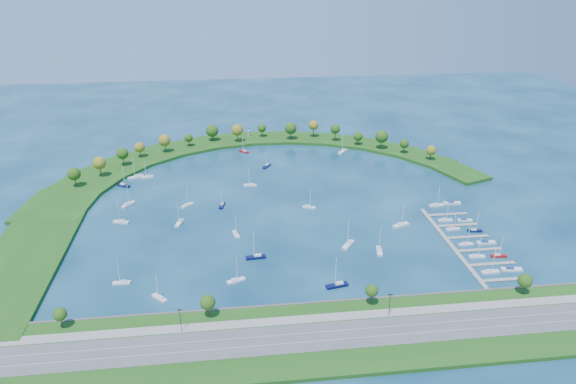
{
  "coord_description": "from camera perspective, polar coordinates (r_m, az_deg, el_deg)",
  "views": [
    {
      "loc": [
        -30.34,
        -282.66,
        130.64
      ],
      "look_at": [
        5.0,
        5.0,
        4.0
      ],
      "focal_mm": 33.59,
      "sensor_mm": 36.0,
      "label": 1
    }
  ],
  "objects": [
    {
      "name": "harbor_tower",
      "position": [
        423.62,
        -4.16,
        6.2
      ],
      "size": [
        2.6,
        2.6,
        4.61
      ],
      "color": "gray",
      "rests_on": "breakwater"
    },
    {
      "name": "dock_system",
      "position": [
        281.93,
        18.21,
        -5.22
      ],
      "size": [
        24.28,
        82.0,
        1.6
      ],
      "color": "gray",
      "rests_on": "ground"
    },
    {
      "name": "moored_boat_10",
      "position": [
        256.43,
        -3.42,
        -6.82
      ],
      "size": [
        9.63,
        3.48,
        13.87
      ],
      "rotation": [
        0.0,
        0.0,
        3.23
      ],
      "color": "#090D3B",
      "rests_on": "ground"
    },
    {
      "name": "docked_boat_0",
      "position": [
        261.33,
        20.63,
        -7.85
      ],
      "size": [
        8.26,
        2.6,
        12.02
      ],
      "rotation": [
        0.0,
        0.0,
        0.04
      ],
      "color": "white",
      "rests_on": "ground"
    },
    {
      "name": "ground",
      "position": [
        312.87,
        -0.8,
        -1.08
      ],
      "size": [
        700.0,
        700.0,
        0.0
      ],
      "primitive_type": "plane",
      "color": "#072942",
      "rests_on": "ground"
    },
    {
      "name": "docked_boat_4",
      "position": [
        281.14,
        18.34,
        -5.2
      ],
      "size": [
        7.47,
        2.39,
        10.86
      ],
      "rotation": [
        0.0,
        0.0,
        0.04
      ],
      "color": "white",
      "rests_on": "ground"
    },
    {
      "name": "moored_boat_15",
      "position": [
        335.48,
        -4.01,
        0.79
      ],
      "size": [
        8.34,
        3.58,
        11.87
      ],
      "rotation": [
        0.0,
        0.0,
        2.97
      ],
      "color": "white",
      "rests_on": "ground"
    },
    {
      "name": "moored_boat_6",
      "position": [
        360.32,
        -15.78,
        1.59
      ],
      "size": [
        10.23,
        7.54,
        14.94
      ],
      "rotation": [
        0.0,
        0.0,
        3.66
      ],
      "color": "white",
      "rests_on": "ground"
    },
    {
      "name": "moored_boat_21",
      "position": [
        394.78,
        -4.69,
        4.34
      ],
      "size": [
        7.42,
        7.08,
        11.78
      ],
      "rotation": [
        0.0,
        0.0,
        2.4
      ],
      "color": "maroon",
      "rests_on": "ground"
    },
    {
      "name": "breakwater",
      "position": [
        356.2,
        -9.1,
        1.95
      ],
      "size": [
        286.74,
        247.64,
        2.0
      ],
      "color": "#1C4A13",
      "rests_on": "ground"
    },
    {
      "name": "moored_boat_16",
      "position": [
        305.62,
        2.25,
        -1.54
      ],
      "size": [
        7.62,
        4.63,
        10.85
      ],
      "rotation": [
        0.0,
        0.0,
        5.91
      ],
      "color": "white",
      "rests_on": "ground"
    },
    {
      "name": "docked_boat_1",
      "position": [
        266.82,
        22.56,
        -7.55
      ],
      "size": [
        9.61,
        3.75,
        1.91
      ],
      "rotation": [
        0.0,
        0.0,
        -0.12
      ],
      "color": "white",
      "rests_on": "ground"
    },
    {
      "name": "docked_boat_9",
      "position": [
        305.8,
        18.19,
        -2.84
      ],
      "size": [
        8.09,
        3.5,
        1.6
      ],
      "rotation": [
        0.0,
        0.0,
        -0.17
      ],
      "color": "white",
      "rests_on": "ground"
    },
    {
      "name": "docked_boat_8",
      "position": [
        302.47,
        16.31,
        -2.82
      ],
      "size": [
        7.94,
        2.69,
        11.48
      ],
      "rotation": [
        0.0,
        0.0,
        -0.06
      ],
      "color": "white",
      "rests_on": "ground"
    },
    {
      "name": "moored_boat_1",
      "position": [
        239.95,
        -5.54,
        -9.25
      ],
      "size": [
        8.55,
        5.31,
        12.19
      ],
      "rotation": [
        0.0,
        0.0,
        0.39
      ],
      "color": "white",
      "rests_on": "ground"
    },
    {
      "name": "moored_boat_4",
      "position": [
        309.57,
        -7.0,
        -1.36
      ],
      "size": [
        3.84,
        8.18,
        11.6
      ],
      "rotation": [
        0.0,
        0.0,
        4.5
      ],
      "color": "#090D3B",
      "rests_on": "ground"
    },
    {
      "name": "moored_boat_9",
      "position": [
        365.7,
        -2.27,
        2.81
      ],
      "size": [
        6.62,
        8.51,
        12.59
      ],
      "rotation": [
        0.0,
        0.0,
        4.15
      ],
      "color": "#090D3B",
      "rests_on": "ground"
    },
    {
      "name": "docked_boat_7",
      "position": [
        295.87,
        19.16,
        -3.83
      ],
      "size": [
        7.71,
        3.1,
        11.02
      ],
      "rotation": [
        0.0,
        0.0,
        -0.14
      ],
      "color": "#090D3B",
      "rests_on": "ground"
    },
    {
      "name": "moored_boat_7",
      "position": [
        312.9,
        -10.61,
        -1.32
      ],
      "size": [
        7.38,
        7.31,
        11.93
      ],
      "rotation": [
        0.0,
        0.0,
        0.78
      ],
      "color": "white",
      "rests_on": "ground"
    },
    {
      "name": "moored_boat_14",
      "position": [
        358.75,
        -14.69,
        1.59
      ],
      "size": [
        8.16,
        4.41,
        11.55
      ],
      "rotation": [
        0.0,
        0.0,
        3.44
      ],
      "color": "white",
      "rests_on": "ground"
    },
    {
      "name": "moored_boat_2",
      "position": [
        264.65,
        9.65,
        -6.11
      ],
      "size": [
        4.1,
        9.11,
        12.95
      ],
      "rotation": [
        0.0,
        0.0,
        1.38
      ],
      "color": "white",
      "rests_on": "ground"
    },
    {
      "name": "docked_boat_2",
      "position": [
        271.8,
        19.36,
        -6.39
      ],
      "size": [
        7.76,
        2.62,
        11.23
      ],
      "rotation": [
        0.0,
        0.0,
        -0.06
      ],
      "color": "white",
      "rests_on": "ground"
    },
    {
      "name": "moored_boat_3",
      "position": [
        395.3,
        5.82,
        4.33
      ],
      "size": [
        8.73,
        9.79,
        15.12
      ],
      "rotation": [
        0.0,
        0.0,
        4.03
      ],
      "color": "white",
      "rests_on": "ground"
    },
    {
      "name": "docked_boat_5",
      "position": [
        285.82,
        20.22,
        -5.03
      ],
      "size": [
        9.42,
        2.85,
        1.91
      ],
      "rotation": [
        0.0,
        0.0,
        -0.03
      ],
      "color": "white",
      "rests_on": "ground"
    },
    {
      "name": "moored_boat_18",
      "position": [
        234.19,
        -13.45,
        -10.79
      ],
      "size": [
        7.01,
        7.23,
        11.57
      ],
      "rotation": [
        0.0,
        0.0,
        2.33
      ],
      "color": "white",
      "rests_on": "ground"
    },
    {
      "name": "docked_boat_11",
      "position": [
        324.25,
        16.96,
        -1.11
      ],
      "size": [
        9.92,
        3.52,
        1.98
      ],
      "rotation": [
        0.0,
        0.0,
        -0.08
      ],
      "color": "white",
      "rests_on": "ground"
    },
    {
      "name": "south_shoreline",
      "position": [
        207.99,
        3.04,
        -15.0
      ],
      "size": [
        420.0,
        43.1,
        11.6
      ],
      "color": "#1C4A13",
      "rests_on": "ground"
    },
    {
      "name": "moored_boat_17",
      "position": [
        236.58,
        5.23,
        -9.74
      ],
      "size": [
        10.16,
        4.69,
        14.42
      ],
      "rotation": [
        0.0,
        0.0,
        3.35
      ],
      "color": "#090D3B",
      "rests_on": "ground"
    },
    {
      "name": "moored_boat_13",
      "position": [
        267.98,
        6.4,
        -5.5
      ],
      "size": [
        7.96,
        9.41,
        14.26
      ],
      "rotation": [
        0.0,
        0.0,
        4.07
      ],
      "color": "white",
      "rests_on": "ground"
    },
    {
      "name": "moored_boat_12",
      "position": [
        293.23,
        -11.42,
        -3.16
      ],
      "size": [
        4.7,
        8.98,
        12.71
      ],
      "rotation": [
        0.0,
        0.0,
        4.44
      ],
      "color": "white",
      "rests_on": "ground"
    },
    {
      "name": "moored_boat_0",
      "position": [
        291.14,
        11.86,
        -3.39
      ],
      "size": [
        9.73,
        6.04,
        13.86
      ],
      "rotation": [
        0.0,
        0.0,
        0.39
      ],
      "color": "white",
      "rests_on": "ground"
    },
    {
      "name": "moored_boat_5",
      "position": [
        349.18,
        -17.0,
        0.71
      ],
      "size": [
        8.52,
        6.76,
        12.67
      ],
      "rotation": [
        0.0,
        0.0,
        5.7
      ],
      "color": "#090D3B",
      "rests_on": "ground"
    },
    {
      "name": "moored_boat_8",
      "position": [
        277.51,
        -5.54,
        -4.39
      ],
      "size": [
        3.88,
        8.2,
        11.62
      ],
      "rotation": [
        0.0,
        0.0,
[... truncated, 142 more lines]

